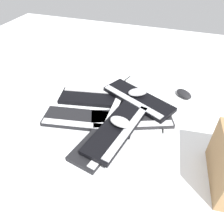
# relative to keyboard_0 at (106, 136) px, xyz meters

# --- Properties ---
(ground_plane) EXTENTS (3.20, 3.20, 0.00)m
(ground_plane) POSITION_rel_keyboard_0_xyz_m (-0.11, -0.08, -0.01)
(ground_plane) COLOR white
(keyboard_0) EXTENTS (0.46, 0.24, 0.03)m
(keyboard_0) POSITION_rel_keyboard_0_xyz_m (0.00, 0.00, 0.00)
(keyboard_0) COLOR black
(keyboard_0) RESTS_ON ground
(keyboard_1) EXTENTS (0.30, 0.46, 0.03)m
(keyboard_1) POSITION_rel_keyboard_0_xyz_m (-0.16, 0.09, 0.00)
(keyboard_1) COLOR #232326
(keyboard_1) RESTS_ON ground
(keyboard_2) EXTENTS (0.45, 0.17, 0.03)m
(keyboard_2) POSITION_rel_keyboard_0_xyz_m (-0.24, 0.03, 0.00)
(keyboard_2) COLOR black
(keyboard_2) RESTS_ON ground
(keyboard_3) EXTENTS (0.23, 0.46, 0.03)m
(keyboard_3) POSITION_rel_keyboard_0_xyz_m (-0.28, -0.17, 0.00)
(keyboard_3) COLOR black
(keyboard_3) RESTS_ON ground
(keyboard_4) EXTENTS (0.23, 0.46, 0.03)m
(keyboard_4) POSITION_rel_keyboard_0_xyz_m (-0.07, -0.16, 0.00)
(keyboard_4) COLOR black
(keyboard_4) RESTS_ON ground
(keyboard_5) EXTENTS (0.33, 0.46, 0.03)m
(keyboard_5) POSITION_rel_keyboard_0_xyz_m (-0.32, 0.08, 0.03)
(keyboard_5) COLOR black
(keyboard_5) RESTS_ON keyboard_2
(keyboard_6) EXTENTS (0.46, 0.23, 0.03)m
(keyboard_6) POSITION_rel_keyboard_0_xyz_m (-0.04, 0.05, 0.03)
(keyboard_6) COLOR black
(keyboard_6) RESTS_ON keyboard_0
(mouse_0) EXTENTS (0.11, 0.13, 0.04)m
(mouse_0) POSITION_rel_keyboard_0_xyz_m (-0.33, 0.08, 0.07)
(mouse_0) COLOR #B7B7BC
(mouse_0) RESTS_ON keyboard_5
(mouse_1) EXTENTS (0.09, 0.12, 0.04)m
(mouse_1) POSITION_rel_keyboard_0_xyz_m (-0.05, 0.06, 0.07)
(mouse_1) COLOR silver
(mouse_1) RESTS_ON keyboard_6
(mouse_2) EXTENTS (0.12, 0.13, 0.04)m
(mouse_2) POSITION_rel_keyboard_0_xyz_m (-0.49, 0.34, 0.01)
(mouse_2) COLOR black
(mouse_2) RESTS_ON ground
(mouse_3) EXTENTS (0.12, 0.09, 0.04)m
(mouse_3) POSITION_rel_keyboard_0_xyz_m (0.31, -0.14, 0.01)
(mouse_3) COLOR silver
(mouse_3) RESTS_ON ground
(cable_0) EXTENTS (0.24, 0.48, 0.01)m
(cable_0) POSITION_rel_keyboard_0_xyz_m (-0.24, 0.05, -0.01)
(cable_0) COLOR black
(cable_0) RESTS_ON ground
(cable_1) EXTENTS (0.50, 0.34, 0.01)m
(cable_1) POSITION_rel_keyboard_0_xyz_m (-0.36, 0.09, -0.01)
(cable_1) COLOR black
(cable_1) RESTS_ON ground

